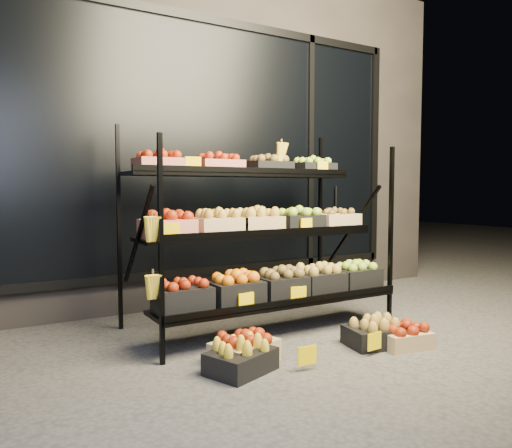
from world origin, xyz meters
TOP-DOWN VIEW (x-y plane):
  - ground at (0.00, 0.00)m, footprint 24.00×24.00m
  - building at (0.00, 2.59)m, footprint 6.00×2.08m
  - display_rack at (-0.01, 0.60)m, footprint 2.18×1.02m
  - tag_floor_a at (-0.28, -0.40)m, footprint 0.13×0.01m
  - tag_floor_b at (0.29, -0.40)m, footprint 0.13×0.01m
  - floor_crate_left at (-0.54, -0.05)m, footprint 0.48×0.41m
  - floor_crate_midleft at (-0.65, -0.20)m, footprint 0.48×0.42m
  - floor_crate_midright at (0.60, -0.38)m, footprint 0.39×0.31m
  - floor_crate_right at (0.45, -0.24)m, footprint 0.46×0.37m

SIDE VIEW (x-z plane):
  - ground at x=0.00m, z-range 0.00..0.00m
  - tag_floor_a at x=-0.28m, z-range 0.00..0.12m
  - tag_floor_b at x=0.29m, z-range 0.00..0.12m
  - floor_crate_midright at x=0.60m, z-range -0.01..0.18m
  - floor_crate_midleft at x=-0.65m, z-range -0.01..0.20m
  - floor_crate_right at x=0.45m, z-range -0.01..0.20m
  - floor_crate_left at x=-0.54m, z-range -0.01..0.20m
  - display_rack at x=-0.01m, z-range -0.05..1.62m
  - building at x=0.00m, z-range 0.00..3.50m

